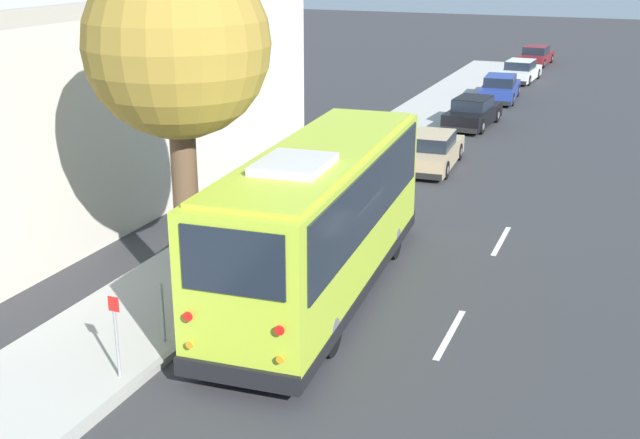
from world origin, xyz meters
TOP-DOWN VIEW (x-y plane):
  - ground_plane at (0.00, 0.00)m, footprint 160.00×160.00m
  - sidewalk_slab at (0.00, 3.30)m, footprint 80.00×3.06m
  - curb_strip at (0.00, 1.70)m, footprint 80.00×0.14m
  - shuttle_bus at (0.28, 0.11)m, footprint 9.83×3.24m
  - parked_sedan_tan at (12.19, 0.58)m, footprint 4.50×1.87m
  - parked_sedan_black at (19.64, 0.66)m, footprint 4.43×1.91m
  - parked_sedan_blue at (26.49, 0.69)m, footprint 4.70×1.99m
  - parked_sedan_white at (33.15, 0.67)m, footprint 4.50×1.94m
  - parked_sedan_maroon at (40.55, 0.77)m, footprint 4.59×1.94m
  - street_tree at (-1.34, 2.51)m, footprint 3.80×3.80m
  - sign_post_near at (-4.81, 2.03)m, footprint 0.06×0.22m
  - sign_post_far at (-3.30, 2.03)m, footprint 0.06×0.06m
  - fire_hydrant at (8.38, 2.20)m, footprint 0.22×0.22m
  - building_backdrop at (4.59, 10.42)m, footprint 20.03×7.56m
  - lane_stripe_mid at (-0.56, -3.15)m, footprint 2.40×0.14m
  - lane_stripe_ahead at (5.44, -3.15)m, footprint 2.40×0.14m

SIDE VIEW (x-z plane):
  - ground_plane at x=0.00m, z-range 0.00..0.00m
  - lane_stripe_mid at x=-0.56m, z-range 0.00..0.01m
  - lane_stripe_ahead at x=5.44m, z-range 0.00..0.01m
  - sidewalk_slab at x=0.00m, z-range 0.00..0.15m
  - curb_strip at x=0.00m, z-range 0.00..0.15m
  - fire_hydrant at x=8.38m, z-range 0.15..0.96m
  - parked_sedan_white at x=33.15m, z-range -0.05..1.21m
  - parked_sedan_maroon at x=40.55m, z-range -0.05..1.21m
  - parked_sedan_tan at x=12.19m, z-range -0.05..1.25m
  - parked_sedan_blue at x=26.49m, z-range -0.05..1.26m
  - parked_sedan_black at x=19.64m, z-range -0.05..1.28m
  - sign_post_far at x=-3.30m, z-range 0.15..1.40m
  - sign_post_near at x=-4.81m, z-range 0.17..1.78m
  - shuttle_bus at x=0.28m, z-range 0.15..3.79m
  - building_backdrop at x=4.59m, z-range -0.19..6.15m
  - street_tree at x=-1.34m, z-range 1.93..10.05m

